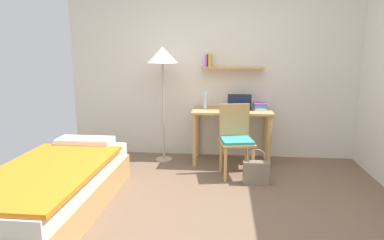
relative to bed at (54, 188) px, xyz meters
The scene contains 10 objects.
ground_plane 1.56m from the bed, ahead, with size 5.28×5.28×0.00m, color brown.
wall_back 2.76m from the bed, 52.57° to the left, with size 4.40×0.27×2.60m.
bed is the anchor object (origin of this frame).
desk 2.48m from the bed, 43.90° to the left, with size 1.09×0.59×0.76m.
desk_chair 2.18m from the bed, 33.06° to the left, with size 0.47×0.47×0.91m.
standing_lamp 2.20m from the bed, 64.40° to the left, with size 0.43×0.43×1.62m.
laptop 2.64m from the bed, 43.44° to the left, with size 0.34×0.21×0.20m.
water_bottle 2.31m from the bed, 51.36° to the left, with size 0.06×0.06×0.24m, color silver.
book_stack 2.82m from the bed, 39.01° to the left, with size 0.19×0.25×0.09m.
handbag 2.25m from the bed, 23.90° to the left, with size 0.31×0.12×0.43m.
Camera 1 is at (0.13, -2.96, 1.58)m, focal length 31.54 mm.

